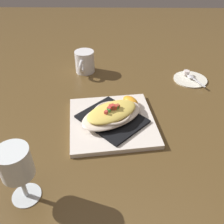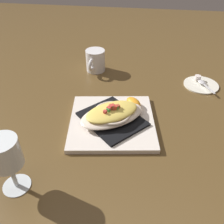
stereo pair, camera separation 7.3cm
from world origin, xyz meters
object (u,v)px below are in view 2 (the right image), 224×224
(coffee_mug, at_px, (95,62))
(creamer_saucer, at_px, (201,84))
(orange_garnish, at_px, (133,103))
(creamer_cup_0, at_px, (198,78))
(gratin_dish, at_px, (112,113))
(square_plate, at_px, (112,122))
(spoon, at_px, (203,83))
(stemmed_glass, at_px, (6,156))

(coffee_mug, height_order, creamer_saucer, coffee_mug)
(orange_garnish, height_order, creamer_cup_0, orange_garnish)
(gratin_dish, bearing_deg, square_plate, 126.98)
(orange_garnish, relative_size, spoon, 0.78)
(square_plate, xyz_separation_m, spoon, (0.31, 0.26, 0.01))
(coffee_mug, height_order, stemmed_glass, stemmed_glass)
(spoon, bearing_deg, square_plate, -139.63)
(spoon, bearing_deg, creamer_cup_0, 114.64)
(gratin_dish, bearing_deg, creamer_cup_0, 45.20)
(square_plate, relative_size, coffee_mug, 2.33)
(square_plate, relative_size, orange_garnish, 3.40)
(square_plate, xyz_separation_m, stemmed_glass, (-0.19, -0.25, 0.10))
(orange_garnish, bearing_deg, coffee_mug, 124.37)
(spoon, relative_size, creamer_cup_0, 4.01)
(creamer_saucer, bearing_deg, coffee_mug, 171.50)
(coffee_mug, xyz_separation_m, creamer_cup_0, (0.41, -0.04, -0.02))
(coffee_mug, distance_m, creamer_cup_0, 0.41)
(creamer_saucer, height_order, spoon, spoon)
(gratin_dish, relative_size, spoon, 2.36)
(creamer_saucer, bearing_deg, creamer_cup_0, 114.64)
(creamer_cup_0, bearing_deg, stemmed_glass, -131.30)
(stemmed_glass, bearing_deg, square_plate, 53.28)
(coffee_mug, height_order, creamer_cup_0, coffee_mug)
(stemmed_glass, relative_size, creamer_saucer, 1.13)
(gratin_dish, height_order, orange_garnish, gratin_dish)
(gratin_dish, height_order, stemmed_glass, stemmed_glass)
(gratin_dish, bearing_deg, spoon, 40.38)
(orange_garnish, xyz_separation_m, coffee_mug, (-0.17, 0.25, 0.01))
(orange_garnish, distance_m, spoon, 0.31)
(spoon, bearing_deg, creamer_saucer, 114.64)
(square_plate, bearing_deg, gratin_dish, -53.02)
(orange_garnish, height_order, coffee_mug, coffee_mug)
(creamer_cup_0, bearing_deg, spoon, -65.36)
(square_plate, height_order, stemmed_glass, stemmed_glass)
(creamer_saucer, bearing_deg, square_plate, -138.65)
(stemmed_glass, bearing_deg, creamer_saucer, 46.59)
(spoon, bearing_deg, stemmed_glass, -133.94)
(gratin_dish, bearing_deg, stemmed_glass, -126.72)
(square_plate, distance_m, gratin_dish, 0.03)
(orange_garnish, bearing_deg, spoon, 36.28)
(square_plate, bearing_deg, spoon, 40.37)
(coffee_mug, distance_m, spoon, 0.43)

